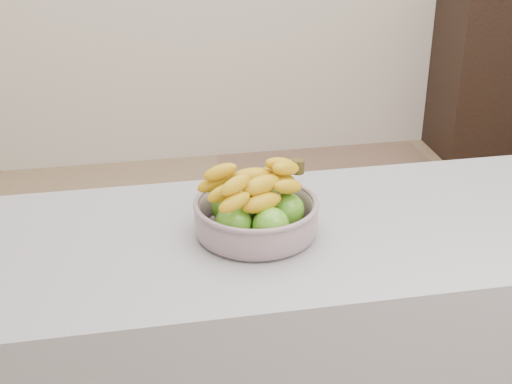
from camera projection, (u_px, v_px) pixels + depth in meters
ground at (295, 369)px, 2.52m from camera, size 4.00×4.00×0.00m
counter at (354, 379)px, 1.80m from camera, size 2.00×0.60×0.90m
cabinet at (489, 71)px, 4.15m from camera, size 0.56×0.45×1.00m
fruit_bowl at (256, 212)px, 1.54m from camera, size 0.27×0.27×0.15m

